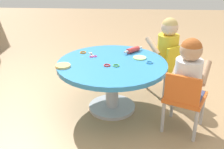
{
  "coord_description": "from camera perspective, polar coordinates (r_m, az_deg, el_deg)",
  "views": [
    {
      "loc": [
        -2.22,
        -0.13,
        1.36
      ],
      "look_at": [
        0.0,
        0.0,
        0.35
      ],
      "focal_mm": 43.23,
      "sensor_mm": 36.0,
      "label": 1
    }
  ],
  "objects": [
    {
      "name": "ground_plane",
      "position": [
        2.61,
        -0.0,
        -7.1
      ],
      "size": [
        10.0,
        10.0,
        0.0
      ],
      "primitive_type": "plane",
      "color": "tan"
    },
    {
      "name": "seated_child_right",
      "position": [
        2.78,
        11.72,
        6.51
      ],
      "size": [
        0.44,
        0.42,
        0.51
      ],
      "color": "#3F4772",
      "rests_on": "ground"
    },
    {
      "name": "child_chair_right",
      "position": [
        2.83,
        11.89,
        1.93
      ],
      "size": [
        0.42,
        0.42,
        0.54
      ],
      "color": "#B7B7BC",
      "rests_on": "ground"
    },
    {
      "name": "seated_child_left",
      "position": [
        2.16,
        15.92,
        0.9
      ],
      "size": [
        0.43,
        0.39,
        0.51
      ],
      "color": "#3F4772",
      "rests_on": "ground"
    },
    {
      "name": "craft_scissors",
      "position": [
        2.56,
        -4.17,
        4.03
      ],
      "size": [
        0.14,
        0.1,
        0.01
      ],
      "color": "silver",
      "rests_on": "craft_table"
    },
    {
      "name": "cookie_cutter_0",
      "position": [
        2.32,
        0.87,
        1.92
      ],
      "size": [
        0.06,
        0.06,
        0.01
      ],
      "primitive_type": "torus",
      "color": "#4CB259",
      "rests_on": "craft_table"
    },
    {
      "name": "rolling_pin",
      "position": [
        2.65,
        4.48,
        5.23
      ],
      "size": [
        0.17,
        0.18,
        0.05
      ],
      "color": "#D83F3F",
      "rests_on": "craft_table"
    },
    {
      "name": "child_chair_left",
      "position": [
        2.23,
        15.01,
        -4.82
      ],
      "size": [
        0.4,
        0.4,
        0.54
      ],
      "color": "#B7B7BC",
      "rests_on": "ground"
    },
    {
      "name": "cookie_cutter_3",
      "position": [
        2.32,
        -1.06,
        1.97
      ],
      "size": [
        0.06,
        0.06,
        0.01
      ],
      "primitive_type": "torus",
      "color": "red",
      "rests_on": "craft_table"
    },
    {
      "name": "craft_table",
      "position": [
        2.43,
        -0.0,
        0.4
      ],
      "size": [
        0.98,
        0.98,
        0.47
      ],
      "color": "silver",
      "rests_on": "ground"
    },
    {
      "name": "cookie_cutter_2",
      "position": [
        2.4,
        7.95,
        2.55
      ],
      "size": [
        0.06,
        0.06,
        0.01
      ],
      "primitive_type": "torus",
      "color": "#3F99D8",
      "rests_on": "craft_table"
    },
    {
      "name": "playdough_blob_1",
      "position": [
        2.5,
        5.86,
        3.56
      ],
      "size": [
        0.12,
        0.12,
        0.01
      ],
      "primitive_type": "cylinder",
      "color": "#B2E58C",
      "rests_on": "craft_table"
    },
    {
      "name": "playdough_blob_0",
      "position": [
        2.34,
        -10.35,
        1.83
      ],
      "size": [
        0.13,
        0.13,
        0.02
      ],
      "primitive_type": "cylinder",
      "color": "#F2CC72",
      "rests_on": "craft_table"
    },
    {
      "name": "cookie_cutter_1",
      "position": [
        2.64,
        -6.16,
        4.68
      ],
      "size": [
        0.06,
        0.06,
        0.01
      ],
      "primitive_type": "torus",
      "color": "orange",
      "rests_on": "craft_table"
    }
  ]
}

